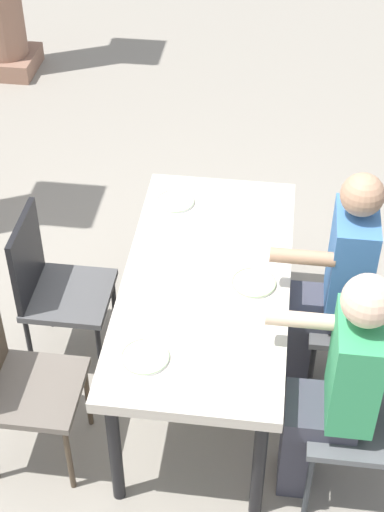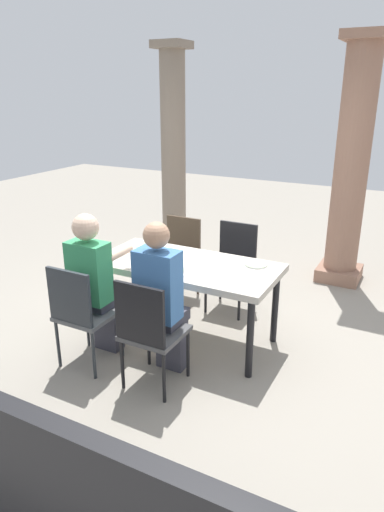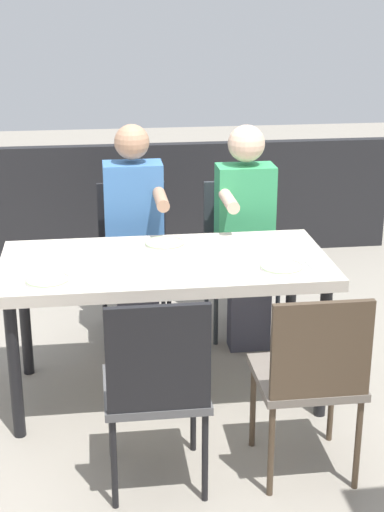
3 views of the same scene
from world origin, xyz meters
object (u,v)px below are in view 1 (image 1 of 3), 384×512
chair_west_north (16,379)px  plate_1 (254,283)px  chair_west_south (378,415)px  diner_man_white (335,280)px  chair_mid_north (52,283)px  plate_2 (175,201)px  chair_mid_south (372,310)px  diner_woman_green (337,383)px  plate_0 (145,357)px  dining_table (206,288)px

chair_west_north → plate_1: chair_west_north is taller
chair_west_south → diner_man_white: size_ratio=0.69×
chair_mid_north → plate_2: (0.46, -0.59, 0.25)m
chair_west_north → chair_mid_south: (0.66, -1.65, 0.01)m
chair_west_north → chair_mid_north: chair_mid_north is taller
plate_2 → chair_mid_north: bearing=127.8°
chair_west_north → chair_mid_south: 1.78m
diner_woman_green → plate_2: diner_woman_green is taller
chair_mid_north → diner_man_white: size_ratio=0.69×
chair_mid_south → diner_man_white: bearing=90.8°
diner_man_white → plate_1: size_ratio=6.25×
plate_0 → plate_2: (1.13, 0.03, 0.00)m
diner_woman_green → chair_mid_north: bearing=65.6°
dining_table → diner_man_white: (0.12, -0.62, 0.02)m
diner_woman_green → diner_man_white: (0.66, 0.00, 0.00)m
diner_woman_green → plate_1: 0.66m
chair_mid_south → plate_2: (0.46, 1.06, 0.24)m
chair_mid_south → diner_man_white: 0.27m
dining_table → chair_mid_north: 0.85m
diner_woman_green → diner_man_white: size_ratio=0.99×
chair_west_north → chair_west_south: 1.65m
diner_man_white → chair_mid_south: bearing=-89.2°
plate_0 → plate_2: 1.13m
chair_mid_south → dining_table: bearing=98.2°
dining_table → plate_2: 0.63m
chair_mid_north → plate_1: chair_mid_north is taller
dining_table → chair_west_north: size_ratio=1.86×
diner_man_white → dining_table: bearing=100.6°
plate_0 → chair_west_north: bearing=89.1°
chair_west_north → diner_man_white: size_ratio=0.67×
chair_west_north → chair_mid_north: (0.66, 0.00, 0.00)m
chair_mid_north → plate_2: bearing=-52.2°
chair_west_north → chair_mid_north: bearing=0.3°
diner_man_white → plate_2: 0.98m
chair_mid_south → chair_mid_north: bearing=90.0°
diner_woman_green → plate_1: (0.52, 0.40, 0.06)m
chair_mid_south → plate_0: bearing=123.1°
chair_west_south → plate_0: chair_west_south is taller
chair_west_north → plate_2: 1.29m
chair_mid_north → diner_man_white: bearing=-90.1°
chair_mid_south → diner_man_white: size_ratio=0.70×
chair_west_north → plate_2: size_ratio=4.35×
chair_mid_north → diner_man_white: (-0.00, -1.45, 0.19)m
plate_0 → chair_west_south: bearing=-89.4°
dining_table → chair_west_north: chair_west_north is taller
plate_0 → plate_1: (0.53, -0.43, -0.00)m
chair_mid_north → dining_table: bearing=-98.2°
chair_west_north → diner_woman_green: bearing=-89.9°
plate_1 → plate_2: size_ratio=1.04×
chair_mid_north → diner_woman_green: diner_woman_green is taller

